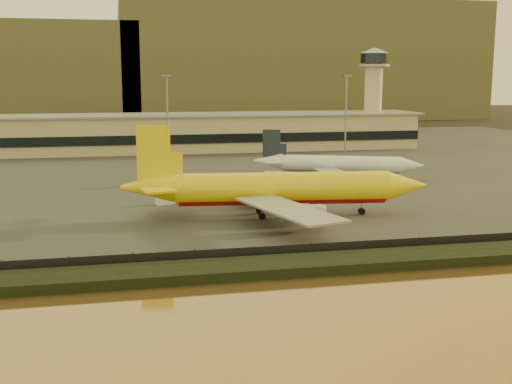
{
  "coord_description": "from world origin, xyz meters",
  "views": [
    {
      "loc": [
        -23.38,
        -94.59,
        24.72
      ],
      "look_at": [
        -0.29,
        12.0,
        5.35
      ],
      "focal_mm": 45.0,
      "sensor_mm": 36.0,
      "label": 1
    }
  ],
  "objects": [
    {
      "name": "ground",
      "position": [
        0.0,
        0.0,
        0.0
      ],
      "size": [
        900.0,
        900.0,
        0.0
      ],
      "primitive_type": "plane",
      "color": "black",
      "rests_on": "ground"
    },
    {
      "name": "embankment",
      "position": [
        0.0,
        -17.0,
        0.7
      ],
      "size": [
        320.0,
        7.0,
        1.4
      ],
      "primitive_type": "cube",
      "color": "black",
      "rests_on": "ground"
    },
    {
      "name": "tarmac",
      "position": [
        0.0,
        95.0,
        0.1
      ],
      "size": [
        320.0,
        220.0,
        0.2
      ],
      "primitive_type": "cube",
      "color": "#2D2D2D",
      "rests_on": "ground"
    },
    {
      "name": "perimeter_fence",
      "position": [
        0.0,
        -13.0,
        1.3
      ],
      "size": [
        300.0,
        0.05,
        2.2
      ],
      "primitive_type": "cube",
      "color": "black",
      "rests_on": "tarmac"
    },
    {
      "name": "terminal_building",
      "position": [
        -14.52,
        125.55,
        6.25
      ],
      "size": [
        202.0,
        25.0,
        12.6
      ],
      "color": "tan",
      "rests_on": "tarmac"
    },
    {
      "name": "control_tower",
      "position": [
        70.0,
        131.0,
        21.66
      ],
      "size": [
        11.2,
        11.2,
        35.5
      ],
      "color": "tan",
      "rests_on": "tarmac"
    },
    {
      "name": "apron_light_masts",
      "position": [
        15.0,
        75.0,
        15.7
      ],
      "size": [
        152.2,
        12.2,
        25.4
      ],
      "color": "slate",
      "rests_on": "tarmac"
    },
    {
      "name": "distant_hills",
      "position": [
        -20.74,
        340.0,
        31.39
      ],
      "size": [
        470.0,
        160.0,
        70.0
      ],
      "color": "brown",
      "rests_on": "ground"
    },
    {
      "name": "dhl_cargo_jet",
      "position": [
        4.27,
        15.22,
        5.13
      ],
      "size": [
        55.34,
        53.81,
        16.52
      ],
      "rotation": [
        0.0,
        0.0,
        -0.12
      ],
      "color": "yellow",
      "rests_on": "tarmac"
    },
    {
      "name": "white_narrowbody_jet",
      "position": [
        29.33,
        54.05,
        3.78
      ],
      "size": [
        40.07,
        37.83,
        11.99
      ],
      "rotation": [
        0.0,
        0.0,
        -0.38
      ],
      "color": "silver",
      "rests_on": "tarmac"
    },
    {
      "name": "gse_vehicle_yellow",
      "position": [
        0.72,
        27.68,
        1.0
      ],
      "size": [
        3.9,
        2.66,
        1.61
      ],
      "primitive_type": "cube",
      "rotation": [
        0.0,
        0.0,
        -0.32
      ],
      "color": "yellow",
      "rests_on": "tarmac"
    },
    {
      "name": "gse_vehicle_white",
      "position": [
        -14.43,
        30.78,
        1.08
      ],
      "size": [
        4.27,
        2.91,
        1.76
      ],
      "primitive_type": "cube",
      "rotation": [
        0.0,
        0.0,
        0.32
      ],
      "color": "silver",
      "rests_on": "tarmac"
    }
  ]
}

